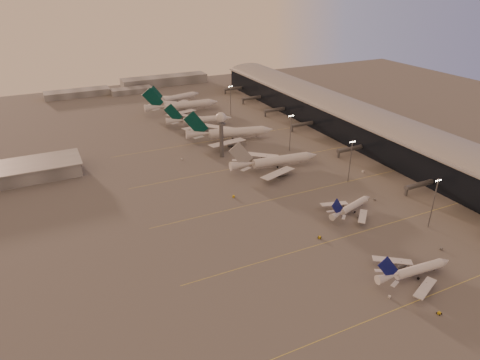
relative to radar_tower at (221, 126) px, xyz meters
name	(u,v)px	position (x,y,z in m)	size (l,w,h in m)	color
ground	(326,259)	(-5.00, -120.00, -20.95)	(700.00, 700.00, 0.00)	#565353
taxiway_markings	(310,189)	(25.00, -64.00, -20.94)	(180.00, 185.25, 0.02)	gold
terminal	(360,124)	(102.88, -9.91, -10.43)	(57.00, 362.00, 23.04)	black
hangar	(5,174)	(-125.00, 20.00, -16.63)	(82.00, 27.00, 8.50)	slate
radar_tower	(221,126)	(0.00, 0.00, 0.00)	(6.40, 6.40, 31.10)	#585A5F
mast_a	(434,201)	(53.00, -120.00, -7.21)	(3.60, 0.56, 25.00)	#585A5F
mast_b	(351,159)	(50.00, -65.00, -7.21)	(3.60, 0.56, 25.00)	#585A5F
mast_c	(290,131)	(45.00, -10.00, -7.21)	(3.60, 0.56, 25.00)	#585A5F
mast_d	(231,99)	(43.00, 80.00, -7.21)	(3.60, 0.56, 25.00)	#585A5F
distant_horizon	(140,85)	(-2.38, 205.14, -17.06)	(165.00, 37.50, 9.00)	slate
narrowbody_near	(414,272)	(18.07, -144.57, -18.13)	(35.70, 28.42, 13.94)	silver
narrowbody_mid	(351,208)	(28.71, -93.83, -18.35)	(31.94, 25.11, 12.83)	silver
widebody_white	(275,163)	(21.66, -31.02, -17.43)	(57.68, 46.02, 20.30)	silver
greentail_a	(231,135)	(17.91, 25.45, -16.87)	(62.63, 50.02, 23.11)	silver
greentail_b	(200,121)	(9.61, 65.21, -17.60)	(51.47, 41.12, 18.96)	silver
greentail_c	(183,107)	(9.64, 105.77, -16.78)	(65.01, 52.37, 23.60)	silver
greentail_d	(175,99)	(13.07, 136.17, -17.55)	(51.92, 41.41, 19.26)	silver
gsv_truck_a	(390,295)	(1.94, -149.21, -19.93)	(5.14, 4.02, 1.99)	silver
gsv_tug_near	(439,313)	(11.23, -163.29, -20.48)	(2.30, 3.41, 0.91)	gold
gsv_catering_a	(442,246)	(43.46, -135.98, -19.00)	(5.07, 2.95, 3.91)	slate
gsv_tug_mid	(320,237)	(1.46, -106.12, -20.45)	(3.92, 3.74, 0.97)	gold
gsv_truck_b	(375,198)	(48.62, -88.88, -19.90)	(5.38, 2.86, 2.06)	slate
gsv_truck_c	(234,195)	(-16.43, -53.66, -19.75)	(4.99, 5.99, 2.35)	gold
gsv_catering_b	(363,169)	(66.17, -58.88, -18.91)	(5.40, 3.47, 4.09)	silver
gsv_tug_far	(267,162)	(21.96, -21.23, -20.47)	(2.90, 3.73, 0.94)	silver
gsv_truck_d	(181,158)	(-25.30, 6.67, -19.94)	(2.81, 5.15, 1.97)	silver
gsv_tug_hangar	(244,135)	(30.34, 29.36, -20.37)	(4.32, 3.02, 1.13)	gold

